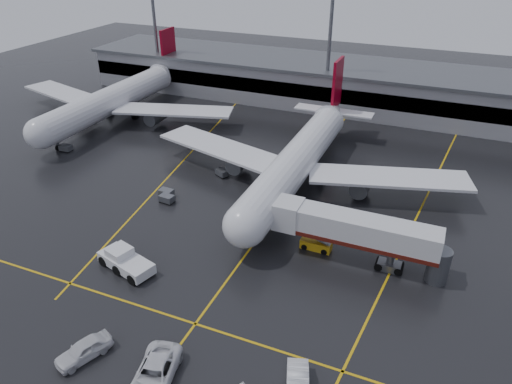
% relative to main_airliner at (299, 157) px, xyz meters
% --- Properties ---
extents(ground, '(220.00, 220.00, 0.00)m').
position_rel_main_airliner_xyz_m(ground, '(0.00, -9.70, -4.21)').
color(ground, black).
rests_on(ground, ground).
extents(apron_line_centre, '(0.25, 90.00, 0.02)m').
position_rel_main_airliner_xyz_m(apron_line_centre, '(0.00, -9.70, -4.20)').
color(apron_line_centre, gold).
rests_on(apron_line_centre, ground).
extents(apron_line_stop, '(60.00, 0.25, 0.02)m').
position_rel_main_airliner_xyz_m(apron_line_stop, '(0.00, -31.70, -4.20)').
color(apron_line_stop, gold).
rests_on(apron_line_stop, ground).
extents(apron_line_left, '(9.99, 69.35, 0.02)m').
position_rel_main_airliner_xyz_m(apron_line_left, '(-20.00, 0.30, -4.20)').
color(apron_line_left, gold).
rests_on(apron_line_left, ground).
extents(apron_line_right, '(7.57, 69.64, 0.02)m').
position_rel_main_airliner_xyz_m(apron_line_right, '(18.00, 0.30, -4.20)').
color(apron_line_right, gold).
rests_on(apron_line_right, ground).
extents(terminal, '(122.00, 19.00, 8.60)m').
position_rel_main_airliner_xyz_m(terminal, '(0.00, 38.23, 0.11)').
color(terminal, gray).
rests_on(terminal, ground).
extents(light_mast_left, '(3.00, 1.20, 25.45)m').
position_rel_main_airliner_xyz_m(light_mast_left, '(-45.00, 32.30, 10.27)').
color(light_mast_left, '#595B60').
rests_on(light_mast_left, ground).
extents(light_mast_mid, '(3.00, 1.20, 25.45)m').
position_rel_main_airliner_xyz_m(light_mast_mid, '(-5.00, 32.30, 10.27)').
color(light_mast_mid, '#595B60').
rests_on(light_mast_mid, ground).
extents(main_airliner, '(48.80, 45.60, 14.10)m').
position_rel_main_airliner_xyz_m(main_airliner, '(0.00, 0.00, 0.00)').
color(main_airliner, silver).
rests_on(main_airliner, ground).
extents(second_airliner, '(48.80, 45.60, 14.10)m').
position_rel_main_airliner_xyz_m(second_airliner, '(-42.00, 12.00, 0.00)').
color(second_airliner, silver).
rests_on(second_airliner, ground).
extents(jet_bridge, '(19.90, 3.40, 6.05)m').
position_rel_main_airliner_xyz_m(jet_bridge, '(11.87, -15.70, -0.28)').
color(jet_bridge, silver).
rests_on(jet_bridge, ground).
extents(pushback_tractor, '(7.46, 4.66, 2.49)m').
position_rel_main_airliner_xyz_m(pushback_tractor, '(-11.50, -27.13, -3.22)').
color(pushback_tractor, silver).
rests_on(pushback_tractor, ground).
extents(belt_loader, '(3.73, 1.81, 2.34)m').
position_rel_main_airliner_xyz_m(belt_loader, '(7.26, -15.11, -3.63)').
color(belt_loader, gold).
rests_on(belt_loader, ground).
extents(service_van_a, '(4.63, 7.40, 1.91)m').
position_rel_main_airliner_xyz_m(service_van_a, '(0.18, -38.96, -3.26)').
color(service_van_a, white).
rests_on(service_van_a, ground).
extents(service_van_d, '(3.85, 5.53, 1.75)m').
position_rel_main_airliner_xyz_m(service_van_d, '(-7.16, -39.12, -3.34)').
color(service_van_d, silver).
rests_on(service_van_d, ground).
extents(baggage_cart_a, '(2.12, 1.50, 1.12)m').
position_rel_main_airliner_xyz_m(baggage_cart_a, '(-15.12, -12.70, -3.58)').
color(baggage_cart_a, '#595B60').
rests_on(baggage_cart_a, ground).
extents(baggage_cart_b, '(2.08, 1.42, 1.12)m').
position_rel_main_airliner_xyz_m(baggage_cart_b, '(-16.08, -11.32, -3.58)').
color(baggage_cart_b, '#595B60').
rests_on(baggage_cart_b, ground).
extents(baggage_cart_c, '(2.37, 2.06, 1.12)m').
position_rel_main_airliner_xyz_m(baggage_cart_c, '(-11.58, -2.50, -3.58)').
color(baggage_cart_c, '#595B60').
rests_on(baggage_cart_c, ground).
extents(baggage_cart_d, '(2.20, 1.63, 1.12)m').
position_rel_main_airliner_xyz_m(baggage_cart_d, '(-47.27, -0.64, -3.58)').
color(baggage_cart_d, '#595B60').
rests_on(baggage_cart_d, ground).
extents(baggage_cart_e, '(2.11, 1.47, 1.12)m').
position_rel_main_airliner_xyz_m(baggage_cart_e, '(-40.43, -4.57, -3.58)').
color(baggage_cart_e, '#595B60').
rests_on(baggage_cart_e, ground).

